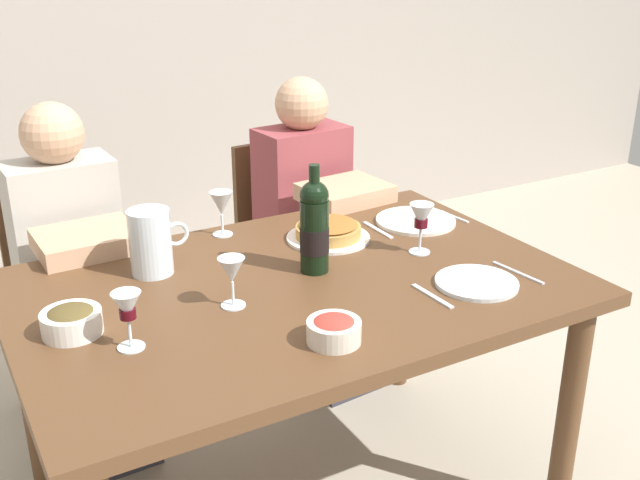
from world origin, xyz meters
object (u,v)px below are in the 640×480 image
object	(u,v)px
dining_table	(296,312)
water_pitcher	(151,246)
wine_bottle	(314,227)
chair_left	(65,281)
wine_glass_right_diner	(421,218)
baked_tart	(328,231)
diner_left	(79,274)
wine_glass_spare	(232,272)
dinner_plate_right_setting	(416,221)
wine_glass_centre	(127,309)
diner_right	(319,225)
chair_right	(287,235)
salad_bowl	(334,329)
dinner_plate_left_setting	(477,283)
olive_bowl	(71,320)
wine_glass_left_diner	(221,205)

from	to	relation	value
dining_table	water_pitcher	world-z (taller)	water_pitcher
wine_bottle	chair_left	xyz separation A→B (m)	(-0.54, 0.87, -0.40)
wine_glass_right_diner	chair_left	distance (m)	1.31
baked_tart	diner_left	bearing A→B (deg)	146.70
wine_bottle	water_pitcher	distance (m)	0.46
wine_glass_spare	dinner_plate_right_setting	xyz separation A→B (m)	(0.77, 0.26, -0.09)
wine_glass_centre	diner_right	size ratio (longest dim) A/B	0.12
dining_table	chair_right	distance (m)	1.03
wine_bottle	chair_right	bearing A→B (deg)	67.68
wine_glass_right_diner	salad_bowl	bearing A→B (deg)	-145.65
water_pitcher	dinner_plate_left_setting	bearing A→B (deg)	-34.54
chair_right	diner_right	size ratio (longest dim) A/B	0.75
baked_tart	wine_glass_spare	xyz separation A→B (m)	(-0.44, -0.27, 0.07)
baked_tart	olive_bowl	world-z (taller)	olive_bowl
baked_tart	chair_right	xyz separation A→B (m)	(0.21, 0.69, -0.29)
salad_bowl	dinner_plate_left_setting	bearing A→B (deg)	8.73
water_pitcher	chair_right	distance (m)	1.07
dining_table	wine_glass_spare	xyz separation A→B (m)	(-0.20, -0.05, 0.19)
wine_glass_centre	dinner_plate_right_setting	world-z (taller)	wine_glass_centre
wine_glass_centre	dinner_plate_left_setting	xyz separation A→B (m)	(0.91, -0.13, -0.09)
wine_bottle	diner_right	xyz separation A→B (m)	(0.38, 0.64, -0.28)
water_pitcher	wine_glass_centre	size ratio (longest dim) A/B	1.33
water_pitcher	wine_glass_right_diner	world-z (taller)	water_pitcher
wine_glass_left_diner	wine_glass_centre	bearing A→B (deg)	-129.62
chair_right	diner_left	bearing A→B (deg)	10.55
dinner_plate_right_setting	chair_left	size ratio (longest dim) A/B	0.30
wine_glass_left_diner	diner_right	xyz separation A→B (m)	(0.50, 0.26, -0.24)
olive_bowl	dinner_plate_right_setting	world-z (taller)	olive_bowl
salad_bowl	olive_bowl	distance (m)	0.62
wine_glass_centre	diner_right	xyz separation A→B (m)	(0.95, 0.81, -0.24)
dining_table	water_pitcher	bearing A→B (deg)	141.85
dining_table	chair_left	size ratio (longest dim) A/B	1.72
olive_bowl	wine_glass_left_diner	xyz separation A→B (m)	(0.56, 0.42, 0.07)
wine_bottle	dinner_plate_right_setting	world-z (taller)	wine_bottle
salad_bowl	wine_glass_centre	world-z (taller)	wine_glass_centre
wine_bottle	salad_bowl	bearing A→B (deg)	-112.77
salad_bowl	olive_bowl	size ratio (longest dim) A/B	0.90
dining_table	wine_glass_left_diner	xyz separation A→B (m)	(-0.04, 0.42, 0.19)
wine_glass_spare	wine_glass_centre	bearing A→B (deg)	-164.69
water_pitcher	chair_right	size ratio (longest dim) A/B	0.21
wine_glass_centre	chair_left	bearing A→B (deg)	87.75
dining_table	baked_tart	xyz separation A→B (m)	(0.23, 0.22, 0.12)
dining_table	chair_left	bearing A→B (deg)	116.52
salad_bowl	diner_left	distance (m)	1.09
wine_glass_spare	wine_glass_right_diner	bearing A→B (deg)	4.87
baked_tart	dinner_plate_left_setting	distance (m)	0.52
olive_bowl	dinner_plate_left_setting	size ratio (longest dim) A/B	0.64
water_pitcher	wine_glass_right_diner	xyz separation A→B (m)	(0.74, -0.25, 0.03)
diner_left	chair_right	world-z (taller)	diner_left
wine_bottle	wine_glass_centre	xyz separation A→B (m)	(-0.58, -0.17, -0.03)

